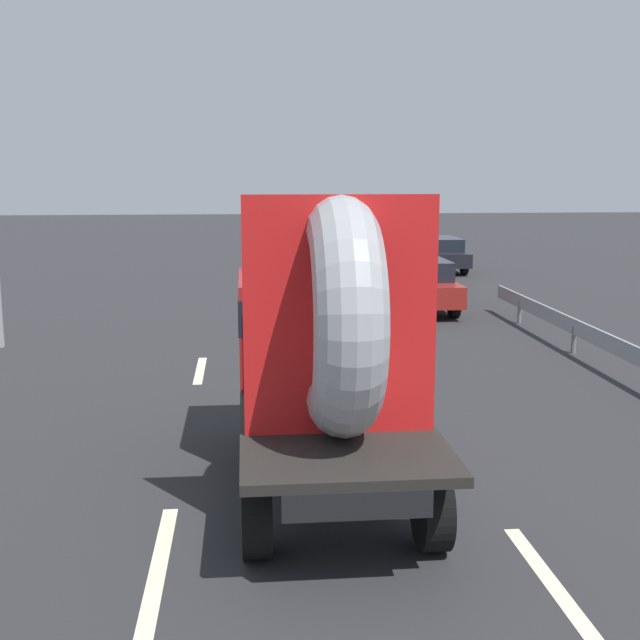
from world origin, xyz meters
TOP-DOWN VIEW (x-y plane):
  - ground_plane at (0.00, 0.00)m, footprint 120.00×120.00m
  - flatbed_truck at (-0.35, -0.33)m, footprint 2.02×4.85m
  - distant_sedan at (3.20, 11.41)m, footprint 1.79×4.18m
  - guardrail at (5.35, 4.27)m, footprint 0.10×13.02m
  - lane_dash_left_near at (-2.12, -2.54)m, footprint 0.16×2.92m
  - lane_dash_left_far at (-2.12, 5.17)m, footprint 0.16×2.03m
  - lane_dash_right_near at (1.43, -3.00)m, footprint 0.16×2.16m
  - lane_dash_right_far at (1.43, 5.36)m, footprint 0.16×2.15m
  - oncoming_car at (5.84, 19.61)m, footprint 1.62×3.79m

SIDE VIEW (x-z plane):
  - ground_plane at x=0.00m, z-range 0.00..0.00m
  - lane_dash_left_near at x=-2.12m, z-range 0.00..0.01m
  - lane_dash_left_far at x=-2.12m, z-range 0.00..0.01m
  - lane_dash_right_near at x=1.43m, z-range 0.00..0.01m
  - lane_dash_right_far at x=1.43m, z-range 0.00..0.01m
  - guardrail at x=5.35m, z-range 0.17..0.88m
  - oncoming_car at x=5.84m, z-range 0.05..1.28m
  - distant_sedan at x=3.20m, z-range 0.05..1.41m
  - flatbed_truck at x=-0.35m, z-range -0.05..3.37m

